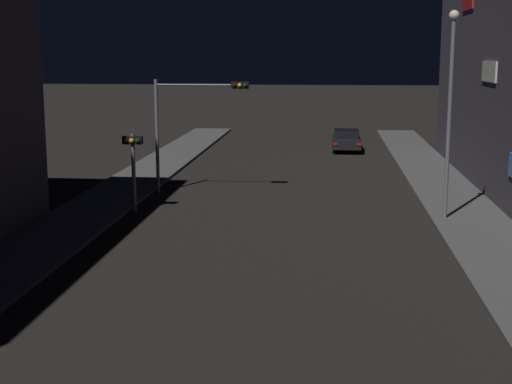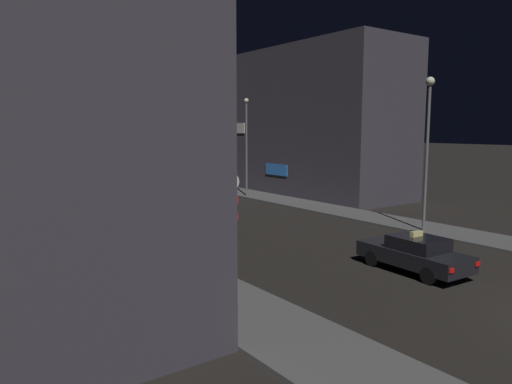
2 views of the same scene
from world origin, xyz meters
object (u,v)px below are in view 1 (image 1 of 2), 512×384
object	(u,v)px
traffic_light_overhead	(192,111)
street_lamp_far_block	(450,98)
traffic_light_left_kerb	(133,156)
far_car	(346,140)

from	to	relation	value
traffic_light_overhead	street_lamp_far_block	distance (m)	11.78
traffic_light_left_kerb	street_lamp_far_block	world-z (taller)	street_lamp_far_block
far_car	traffic_light_left_kerb	world-z (taller)	traffic_light_left_kerb
far_car	street_lamp_far_block	distance (m)	21.38
street_lamp_far_block	far_car	bearing A→B (deg)	99.02
traffic_light_left_kerb	traffic_light_overhead	bearing A→B (deg)	69.06
street_lamp_far_block	traffic_light_overhead	bearing A→B (deg)	155.65
street_lamp_far_block	traffic_light_left_kerb	bearing A→B (deg)	177.56
far_car	street_lamp_far_block	world-z (taller)	street_lamp_far_block
traffic_light_left_kerb	street_lamp_far_block	distance (m)	12.60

